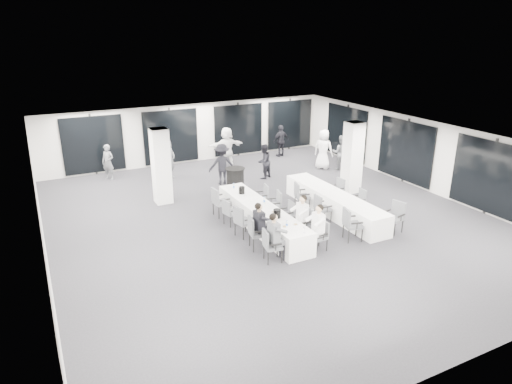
# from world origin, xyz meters

# --- Properties ---
(room) EXTENTS (14.04, 16.04, 2.84)m
(room) POSITION_xyz_m (0.89, 1.11, 1.39)
(room) COLOR #26252B
(room) RESTS_ON ground
(column_left) EXTENTS (0.60, 0.60, 2.80)m
(column_left) POSITION_xyz_m (-2.80, 3.20, 1.40)
(column_left) COLOR white
(column_left) RESTS_ON floor
(column_right) EXTENTS (0.60, 0.60, 2.80)m
(column_right) POSITION_xyz_m (4.20, 1.00, 1.40)
(column_right) COLOR white
(column_right) RESTS_ON floor
(banquet_table_main) EXTENTS (0.90, 5.00, 0.75)m
(banquet_table_main) POSITION_xyz_m (-0.61, -0.58, 0.38)
(banquet_table_main) COLOR white
(banquet_table_main) RESTS_ON floor
(banquet_table_side) EXTENTS (0.90, 5.00, 0.75)m
(banquet_table_side) POSITION_xyz_m (2.24, -0.59, 0.38)
(banquet_table_side) COLOR white
(banquet_table_side) RESTS_ON floor
(cocktail_table) EXTENTS (0.77, 0.77, 1.07)m
(cocktail_table) POSITION_xyz_m (-0.04, 2.76, 0.54)
(cocktail_table) COLOR black
(cocktail_table) RESTS_ON floor
(chair_main_left_near) EXTENTS (0.56, 0.59, 0.95)m
(chair_main_left_near) POSITION_xyz_m (-1.44, -2.67, 0.54)
(chair_main_left_near) COLOR #4E5155
(chair_main_left_near) RESTS_ON floor
(chair_main_left_second) EXTENTS (0.59, 0.63, 1.00)m
(chair_main_left_second) POSITION_xyz_m (-1.44, -1.79, 0.57)
(chair_main_left_second) COLOR #4E5155
(chair_main_left_second) RESTS_ON floor
(chair_main_left_mid) EXTENTS (0.61, 0.64, 1.01)m
(chair_main_left_mid) POSITION_xyz_m (-1.44, -0.87, 0.57)
(chair_main_left_mid) COLOR #4E5155
(chair_main_left_mid) RESTS_ON floor
(chair_main_left_fourth) EXTENTS (0.53, 0.56, 0.89)m
(chair_main_left_fourth) POSITION_xyz_m (-1.43, 0.13, 0.51)
(chair_main_left_fourth) COLOR #4E5155
(chair_main_left_fourth) RESTS_ON floor
(chair_main_left_far) EXTENTS (0.56, 0.61, 1.02)m
(chair_main_left_far) POSITION_xyz_m (-1.45, 1.00, 0.58)
(chair_main_left_far) COLOR #4E5155
(chair_main_left_far) RESTS_ON floor
(chair_main_right_near) EXTENTS (0.48, 0.53, 0.89)m
(chair_main_right_near) POSITION_xyz_m (0.22, -2.70, 0.51)
(chair_main_right_near) COLOR #4E5155
(chair_main_right_near) RESTS_ON floor
(chair_main_right_second) EXTENTS (0.53, 0.58, 0.98)m
(chair_main_right_second) POSITION_xyz_m (0.23, -1.85, 0.56)
(chair_main_right_second) COLOR #4E5155
(chair_main_right_second) RESTS_ON floor
(chair_main_right_mid) EXTENTS (0.46, 0.51, 0.87)m
(chair_main_right_mid) POSITION_xyz_m (0.22, -0.84, 0.49)
(chair_main_right_mid) COLOR #4E5155
(chair_main_right_mid) RESTS_ON floor
(chair_main_right_fourth) EXTENTS (0.56, 0.59, 0.94)m
(chair_main_right_fourth) POSITION_xyz_m (0.22, 0.01, 0.54)
(chair_main_right_fourth) COLOR #4E5155
(chair_main_right_fourth) RESTS_ON floor
(chair_main_right_far) EXTENTS (0.52, 0.55, 0.89)m
(chair_main_right_far) POSITION_xyz_m (0.22, 0.92, 0.51)
(chair_main_right_far) COLOR #4E5155
(chair_main_right_far) RESTS_ON floor
(chair_side_left_near) EXTENTS (0.63, 0.66, 1.03)m
(chair_side_left_near) POSITION_xyz_m (1.40, -2.58, 0.59)
(chair_side_left_near) COLOR #4E5155
(chair_side_left_near) RESTS_ON floor
(chair_side_left_mid) EXTENTS (0.51, 0.56, 0.95)m
(chair_side_left_mid) POSITION_xyz_m (1.40, -1.01, 0.54)
(chair_side_left_mid) COLOR #4E5155
(chair_side_left_mid) RESTS_ON floor
(chair_side_left_far) EXTENTS (0.60, 0.63, 0.98)m
(chair_side_left_far) POSITION_xyz_m (1.40, 0.30, 0.56)
(chair_side_left_far) COLOR #4E5155
(chair_side_left_far) RESTS_ON floor
(chair_side_right_near) EXTENTS (0.60, 0.63, 1.00)m
(chair_side_right_near) POSITION_xyz_m (3.07, -2.71, 0.57)
(chair_side_right_near) COLOR #4E5155
(chair_side_right_near) RESTS_ON floor
(chair_side_right_mid) EXTENTS (0.46, 0.51, 0.86)m
(chair_side_right_mid) POSITION_xyz_m (3.06, -0.95, 0.49)
(chair_side_right_mid) COLOR #4E5155
(chair_side_right_mid) RESTS_ON floor
(chair_side_right_far) EXTENTS (0.48, 0.52, 0.89)m
(chair_side_right_far) POSITION_xyz_m (3.06, 0.31, 0.51)
(chair_side_right_far) COLOR #4E5155
(chair_side_right_far) RESTS_ON floor
(seated_guest_a) EXTENTS (0.50, 0.38, 1.44)m
(seated_guest_a) POSITION_xyz_m (-1.27, -2.69, 0.81)
(seated_guest_a) COLOR #585B5F
(seated_guest_a) RESTS_ON floor
(seated_guest_b) EXTENTS (0.50, 0.38, 1.44)m
(seated_guest_b) POSITION_xyz_m (-1.27, -1.81, 0.81)
(seated_guest_b) COLOR black
(seated_guest_b) RESTS_ON floor
(seated_guest_c) EXTENTS (0.50, 0.38, 1.44)m
(seated_guest_c) POSITION_xyz_m (0.06, -2.70, 0.81)
(seated_guest_c) COLOR white
(seated_guest_c) RESTS_ON floor
(seated_guest_d) EXTENTS (0.50, 0.38, 1.44)m
(seated_guest_d) POSITION_xyz_m (0.06, -1.84, 0.81)
(seated_guest_d) COLOR white
(seated_guest_d) RESTS_ON floor
(standing_guest_a) EXTENTS (0.90, 0.90, 1.92)m
(standing_guest_a) POSITION_xyz_m (-1.72, 5.81, 0.96)
(standing_guest_a) COLOR #585B5F
(standing_guest_a) RESTS_ON floor
(standing_guest_b) EXTENTS (0.96, 0.82, 1.71)m
(standing_guest_b) POSITION_xyz_m (1.90, 4.06, 0.85)
(standing_guest_b) COLOR black
(standing_guest_b) RESTS_ON floor
(standing_guest_c) EXTENTS (1.36, 0.87, 1.94)m
(standing_guest_c) POSITION_xyz_m (-0.00, 4.16, 0.97)
(standing_guest_c) COLOR black
(standing_guest_c) RESTS_ON floor
(standing_guest_d) EXTENTS (1.14, 0.75, 1.81)m
(standing_guest_d) POSITION_xyz_m (4.36, 6.87, 0.91)
(standing_guest_d) COLOR black
(standing_guest_d) RESTS_ON floor
(standing_guest_e) EXTENTS (1.07, 1.17, 2.07)m
(standing_guest_e) POSITION_xyz_m (5.03, 4.13, 1.04)
(standing_guest_e) COLOR white
(standing_guest_e) RESTS_ON floor
(standing_guest_f) EXTENTS (1.94, 0.76, 2.11)m
(standing_guest_f) POSITION_xyz_m (1.22, 6.48, 1.05)
(standing_guest_f) COLOR white
(standing_guest_f) RESTS_ON floor
(standing_guest_g) EXTENTS (0.80, 0.80, 1.72)m
(standing_guest_g) POSITION_xyz_m (-4.11, 6.95, 0.86)
(standing_guest_g) COLOR #585B5F
(standing_guest_g) RESTS_ON floor
(standing_guest_h) EXTENTS (1.03, 0.96, 1.82)m
(standing_guest_h) POSITION_xyz_m (5.64, 3.62, 0.91)
(standing_guest_h) COLOR #585B5F
(standing_guest_h) RESTS_ON floor
(ice_bucket_near) EXTENTS (0.23, 0.23, 0.26)m
(ice_bucket_near) POSITION_xyz_m (-0.61, -1.57, 0.88)
(ice_bucket_near) COLOR black
(ice_bucket_near) RESTS_ON banquet_table_main
(ice_bucket_far) EXTENTS (0.21, 0.21, 0.24)m
(ice_bucket_far) POSITION_xyz_m (-0.65, 0.84, 0.87)
(ice_bucket_far) COLOR black
(ice_bucket_far) RESTS_ON banquet_table_main
(water_bottle_a) EXTENTS (0.06, 0.06, 0.20)m
(water_bottle_a) POSITION_xyz_m (-0.70, -2.31, 0.85)
(water_bottle_a) COLOR silver
(water_bottle_a) RESTS_ON banquet_table_main
(water_bottle_b) EXTENTS (0.07, 0.07, 0.21)m
(water_bottle_b) POSITION_xyz_m (-0.39, -0.33, 0.85)
(water_bottle_b) COLOR silver
(water_bottle_b) RESTS_ON banquet_table_main
(water_bottle_c) EXTENTS (0.07, 0.07, 0.20)m
(water_bottle_c) POSITION_xyz_m (-0.70, 1.41, 0.85)
(water_bottle_c) COLOR silver
(water_bottle_c) RESTS_ON banquet_table_main
(plate_a) EXTENTS (0.21, 0.21, 0.03)m
(plate_a) POSITION_xyz_m (-0.75, -2.27, 0.76)
(plate_a) COLOR white
(plate_a) RESTS_ON banquet_table_main
(plate_b) EXTENTS (0.18, 0.18, 0.03)m
(plate_b) POSITION_xyz_m (-0.38, -2.28, 0.76)
(plate_b) COLOR white
(plate_b) RESTS_ON banquet_table_main
(plate_c) EXTENTS (0.21, 0.21, 0.03)m
(plate_c) POSITION_xyz_m (-0.48, -1.16, 0.76)
(plate_c) COLOR white
(plate_c) RESTS_ON banquet_table_main
(wine_glass) EXTENTS (0.08, 0.08, 0.21)m
(wine_glass) POSITION_xyz_m (-0.46, -2.88, 0.91)
(wine_glass) COLOR silver
(wine_glass) RESTS_ON banquet_table_main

